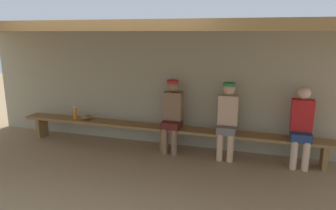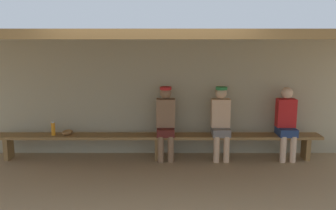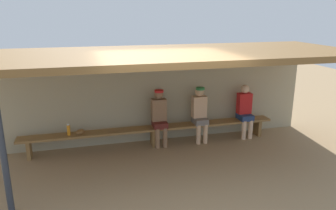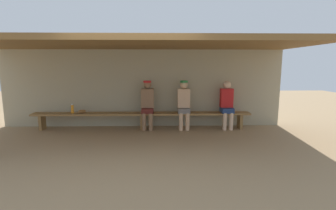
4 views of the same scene
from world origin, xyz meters
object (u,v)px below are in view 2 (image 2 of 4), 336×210
Objects in this scene: player_near_post at (164,120)px; water_bottle_blue at (52,129)px; player_middle at (285,120)px; baseball_glove_dark_brown at (66,132)px; player_in_white at (219,120)px; bench at (156,139)px.

player_near_post reaches higher than water_bottle_blue.
player_near_post is (-2.20, 0.00, 0.02)m from player_middle.
player_near_post is 1.83m from baseball_glove_dark_brown.
player_in_white reaches higher than baseball_glove_dark_brown.
baseball_glove_dark_brown is (-2.82, 0.01, -0.24)m from player_in_white.
player_in_white reaches higher than player_middle.
water_bottle_blue is at bearing -179.41° from bench.
water_bottle_blue is at bearing 120.77° from baseball_glove_dark_brown.
player_near_post reaches higher than baseball_glove_dark_brown.
bench is at bearing -178.71° from player_near_post.
player_middle is 1.20m from player_in_white.
player_middle is at bearing -0.02° from player_in_white.
player_in_white is 5.60× the size of baseball_glove_dark_brown.
bench is 1.66m from baseball_glove_dark_brown.
player_near_post is at bearing 0.64° from water_bottle_blue.
water_bottle_blue is (-4.26, -0.02, -0.15)m from player_middle.
water_bottle_blue is (-3.06, -0.02, -0.16)m from player_in_white.
player_middle is 5.56× the size of baseball_glove_dark_brown.
player_near_post is (-1.00, 0.00, 0.00)m from player_in_white.
player_middle is 2.20m from player_near_post.
baseball_glove_dark_brown is (-4.01, 0.01, -0.22)m from player_middle.
bench is 1.91m from water_bottle_blue.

